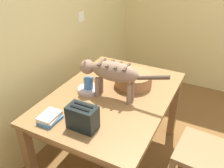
% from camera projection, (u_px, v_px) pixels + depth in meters
% --- Properties ---
extents(wall_rear, '(4.28, 0.11, 2.50)m').
position_uv_depth(wall_rear, '(32.00, 22.00, 2.02)').
color(wall_rear, '#DBCC83').
rests_on(wall_rear, ground_plane).
extents(dining_table, '(1.32, 0.93, 0.73)m').
position_uv_depth(dining_table, '(112.00, 103.00, 2.05)').
color(dining_table, olive).
rests_on(dining_table, ground_plane).
extents(cat, '(0.15, 0.72, 0.31)m').
position_uv_depth(cat, '(111.00, 72.00, 1.87)').
color(cat, '#886A54').
rests_on(cat, dining_table).
extents(saucer_bowl, '(0.18, 0.18, 0.03)m').
position_uv_depth(saucer_bowl, '(89.00, 89.00, 2.05)').
color(saucer_bowl, '#B9AAB3').
rests_on(saucer_bowl, dining_table).
extents(coffee_mug, '(0.12, 0.08, 0.09)m').
position_uv_depth(coffee_mug, '(89.00, 83.00, 2.02)').
color(coffee_mug, '#3A73BF').
rests_on(coffee_mug, saucer_bowl).
extents(magazine, '(0.30, 0.25, 0.01)m').
position_uv_depth(magazine, '(128.00, 74.00, 2.32)').
color(magazine, '#9058A1').
rests_on(magazine, dining_table).
extents(book_stack, '(0.17, 0.13, 0.05)m').
position_uv_depth(book_stack, '(50.00, 118.00, 1.70)').
color(book_stack, '#4183CB').
rests_on(book_stack, dining_table).
extents(wicker_basket, '(0.33, 0.33, 0.11)m').
position_uv_depth(wicker_basket, '(133.00, 79.00, 2.11)').
color(wicker_basket, '#99663E').
rests_on(wicker_basket, dining_table).
extents(toaster, '(0.12, 0.20, 0.18)m').
position_uv_depth(toaster, '(83.00, 118.00, 1.60)').
color(toaster, black).
rests_on(toaster, dining_table).
extents(wooden_chair_near, '(0.45, 0.45, 0.94)m').
position_uv_depth(wooden_chair_near, '(212.00, 153.00, 1.80)').
color(wooden_chair_near, olive).
rests_on(wooden_chair_near, ground_plane).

